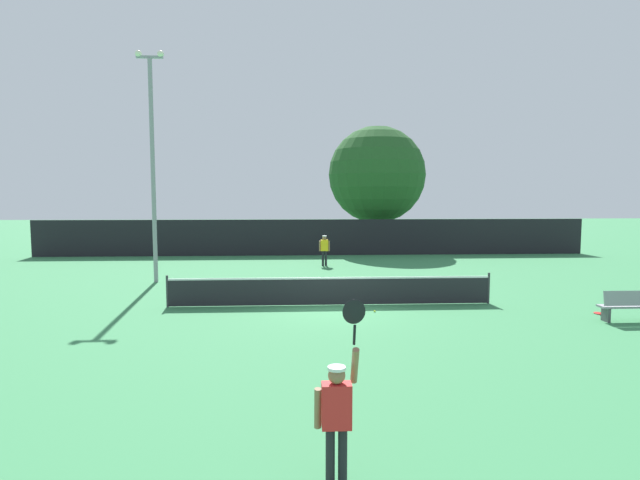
{
  "coord_description": "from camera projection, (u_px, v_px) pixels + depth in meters",
  "views": [
    {
      "loc": [
        -1.25,
        -16.88,
        3.75
      ],
      "look_at": [
        -0.21,
        2.82,
        1.98
      ],
      "focal_mm": 28.41,
      "sensor_mm": 36.0,
      "label": 1
    }
  ],
  "objects": [
    {
      "name": "tennis_ball",
      "position": [
        375.0,
        311.0,
        16.17
      ],
      "size": [
        0.07,
        0.07,
        0.07
      ],
      "primitive_type": "sphere",
      "color": "#CCE033",
      "rests_on": "ground"
    },
    {
      "name": "player_receiving",
      "position": [
        324.0,
        247.0,
        26.58
      ],
      "size": [
        0.57,
        0.24,
        1.6
      ],
      "rotation": [
        0.0,
        0.0,
        3.14
      ],
      "color": "yellow",
      "rests_on": "ground"
    },
    {
      "name": "light_pole",
      "position": [
        152.0,
        155.0,
        21.25
      ],
      "size": [
        1.18,
        0.28,
        9.69
      ],
      "color": "gray",
      "rests_on": "ground"
    },
    {
      "name": "parked_car_near",
      "position": [
        400.0,
        232.0,
        39.69
      ],
      "size": [
        2.13,
        4.3,
        1.69
      ],
      "rotation": [
        0.0,
        0.0,
        0.05
      ],
      "color": "navy",
      "rests_on": "ground"
    },
    {
      "name": "tennis_net",
      "position": [
        331.0,
        290.0,
        17.14
      ],
      "size": [
        11.01,
        0.08,
        1.07
      ],
      "color": "#232328",
      "rests_on": "ground"
    },
    {
      "name": "courtside_bench",
      "position": [
        630.0,
        306.0,
        14.93
      ],
      "size": [
        1.8,
        0.44,
        0.95
      ],
      "color": "gray",
      "rests_on": "ground"
    },
    {
      "name": "player_serving",
      "position": [
        337.0,
        407.0,
        6.45
      ],
      "size": [
        0.68,
        0.38,
        2.42
      ],
      "color": "red",
      "rests_on": "ground"
    },
    {
      "name": "ground_plane",
      "position": [
        331.0,
        305.0,
        17.19
      ],
      "size": [
        120.0,
        120.0,
        0.0
      ],
      "primitive_type": "plane",
      "color": "#387F4C"
    },
    {
      "name": "spare_racket",
      "position": [
        599.0,
        313.0,
        15.92
      ],
      "size": [
        0.28,
        0.52,
        0.04
      ],
      "color": "black",
      "rests_on": "ground"
    },
    {
      "name": "perimeter_fence",
      "position": [
        314.0,
        237.0,
        31.25
      ],
      "size": [
        33.98,
        0.12,
        2.22
      ],
      "primitive_type": "cube",
      "color": "black",
      "rests_on": "ground"
    },
    {
      "name": "large_tree",
      "position": [
        377.0,
        175.0,
        34.27
      ],
      "size": [
        6.53,
        6.53,
        8.36
      ],
      "color": "brown",
      "rests_on": "ground"
    }
  ]
}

